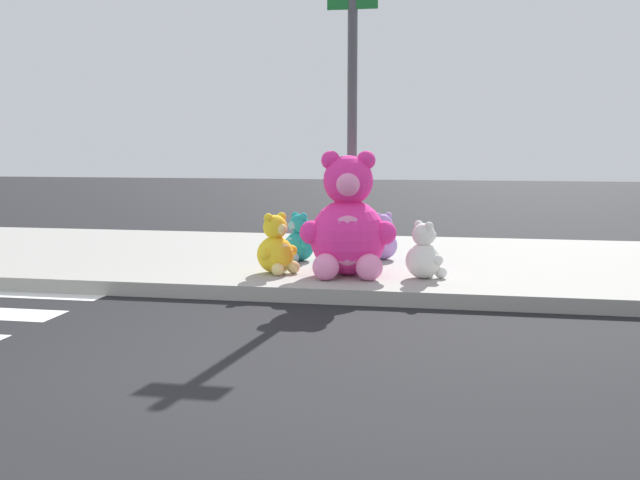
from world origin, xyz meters
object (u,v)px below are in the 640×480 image
Objects in this scene: plush_yellow at (276,249)px; plush_brown at (350,238)px; plush_teal at (298,242)px; plush_white at (425,255)px; plush_lavender at (382,241)px; plush_pink_large at (348,226)px; sign_pole at (352,117)px.

plush_brown is at bearing 67.54° from plush_yellow.
plush_brown is at bearing 45.52° from plush_teal.
plush_white is 1.03× the size of plush_teal.
plush_lavender is at bearing -30.11° from plush_brown.
plush_pink_large is at bearing 178.61° from plush_white.
plush_yellow is (-0.60, -1.44, 0.04)m from plush_brown.
plush_white is at bearing -64.82° from plush_lavender.
sign_pole is 5.56× the size of plush_lavender.
plush_lavender is (0.29, 0.61, -1.47)m from sign_pole.
plush_yellow reaches higher than plush_lavender.
sign_pole reaches higher than plush_teal.
plush_brown is (-0.19, 1.44, -0.31)m from plush_pink_large.
plush_yellow reaches higher than plush_brown.
plush_brown is (-0.14, 0.85, -1.47)m from sign_pole.
plush_brown is 0.49m from plush_lavender.
plush_lavender is at bearing 17.66° from plush_teal.
plush_teal is at bearing -134.48° from plush_brown.
sign_pole reaches higher than plush_white.
plush_pink_large is 0.83m from plush_yellow.
plush_brown is 0.85× the size of plush_yellow.
plush_white is at bearing -0.72° from plush_yellow.
plush_brown is 1.56m from plush_yellow.
plush_pink_large is 2.20× the size of plush_white.
plush_white is at bearing -1.39° from plush_pink_large.
plush_teal is at bearing -162.34° from plush_lavender.
plush_yellow is 1.12× the size of plush_teal.
plush_brown is at bearing 124.33° from plush_white.
plush_yellow is 1.59m from plush_white.
sign_pole is 4.88× the size of plush_yellow.
plush_teal is at bearing 156.87° from sign_pole.
plush_white is at bearing -30.25° from plush_teal.
plush_pink_large reaches higher than plush_lavender.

